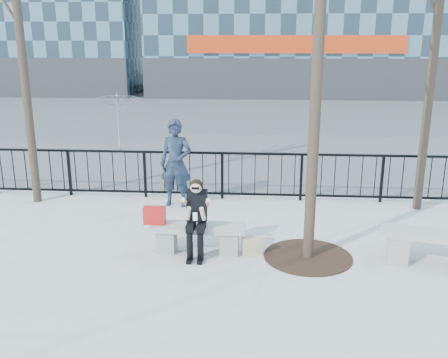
# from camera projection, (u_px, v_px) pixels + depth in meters

# --- Properties ---
(ground) EXTENTS (120.00, 120.00, 0.00)m
(ground) POSITION_uv_depth(u_px,v_px,m) (198.00, 251.00, 8.73)
(ground) COLOR #A5A5A0
(ground) RESTS_ON ground
(street_surface) EXTENTS (60.00, 23.00, 0.01)m
(street_surface) POSITION_uv_depth(u_px,v_px,m) (238.00, 118.00, 23.12)
(street_surface) COLOR #474747
(street_surface) RESTS_ON ground
(railing) EXTENTS (14.00, 0.06, 1.10)m
(railing) POSITION_uv_depth(u_px,v_px,m) (214.00, 175.00, 11.46)
(railing) COLOR black
(railing) RESTS_ON ground
(tree_grate) EXTENTS (1.50, 1.50, 0.02)m
(tree_grate) POSITION_uv_depth(u_px,v_px,m) (308.00, 256.00, 8.50)
(tree_grate) COLOR black
(tree_grate) RESTS_ON ground
(bench_main) EXTENTS (1.65, 0.46, 0.49)m
(bench_main) POSITION_uv_depth(u_px,v_px,m) (198.00, 235.00, 8.65)
(bench_main) COLOR slate
(bench_main) RESTS_ON ground
(bench_second) EXTENTS (1.76, 0.49, 0.52)m
(bench_second) POSITION_uv_depth(u_px,v_px,m) (435.00, 244.00, 8.24)
(bench_second) COLOR slate
(bench_second) RESTS_ON ground
(seated_woman) EXTENTS (0.50, 0.64, 1.34)m
(seated_woman) POSITION_uv_depth(u_px,v_px,m) (196.00, 219.00, 8.40)
(seated_woman) COLOR black
(seated_woman) RESTS_ON ground
(handbag) EXTENTS (0.37, 0.18, 0.30)m
(handbag) POSITION_uv_depth(u_px,v_px,m) (155.00, 215.00, 8.63)
(handbag) COLOR red
(handbag) RESTS_ON bench_main
(shopping_bag) EXTENTS (0.37, 0.21, 0.33)m
(shopping_bag) POSITION_uv_depth(u_px,v_px,m) (252.00, 246.00, 8.54)
(shopping_bag) COLOR beige
(shopping_bag) RESTS_ON ground
(standing_man) EXTENTS (0.75, 0.54, 1.93)m
(standing_man) POSITION_uv_depth(u_px,v_px,m) (176.00, 163.00, 10.85)
(standing_man) COLOR black
(standing_man) RESTS_ON ground
(vendor_umbrella) EXTENTS (2.10, 2.15, 1.91)m
(vendor_umbrella) POSITION_uv_depth(u_px,v_px,m) (118.00, 121.00, 16.27)
(vendor_umbrella) COLOR yellow
(vendor_umbrella) RESTS_ON ground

